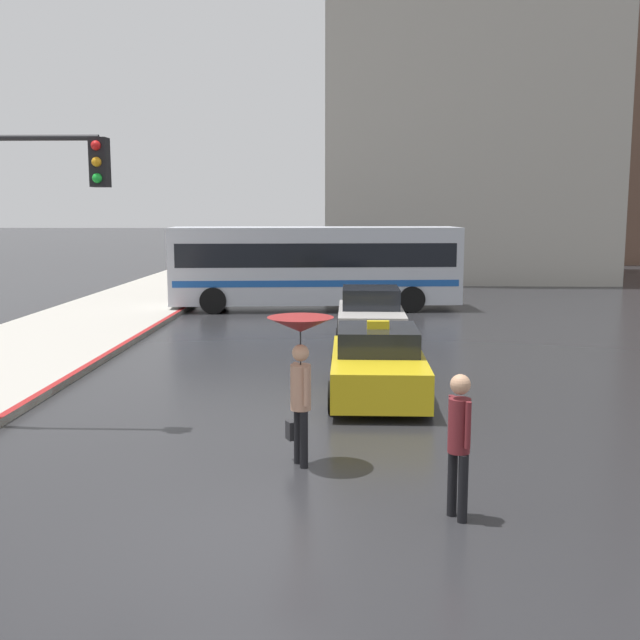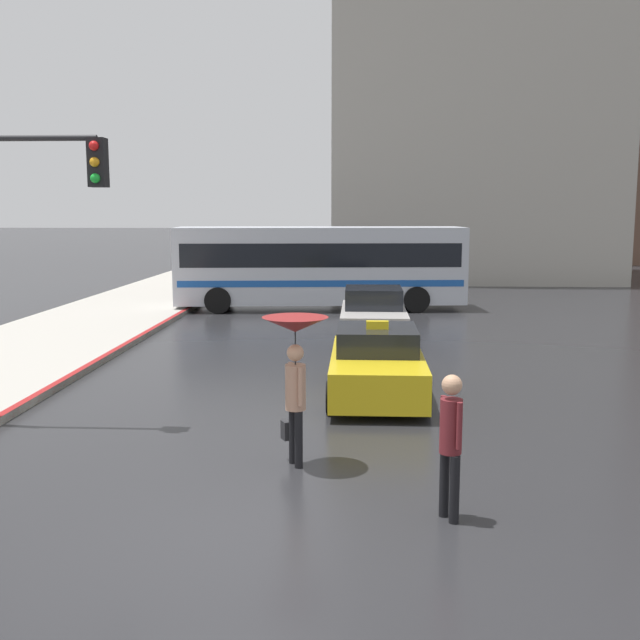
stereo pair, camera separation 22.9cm
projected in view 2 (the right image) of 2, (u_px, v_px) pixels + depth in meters
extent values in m
plane|color=#262628|center=(237.00, 546.00, 8.32)|extent=(300.00, 300.00, 0.00)
cube|color=gold|center=(377.00, 371.00, 14.92)|extent=(1.80, 4.08, 0.73)
cube|color=black|center=(377.00, 339.00, 15.03)|extent=(1.58, 1.83, 0.49)
cylinder|color=black|center=(425.00, 398.00, 13.66)|extent=(0.20, 0.60, 0.60)
cylinder|color=black|center=(332.00, 397.00, 13.75)|extent=(0.20, 0.60, 0.60)
cylinder|color=black|center=(415.00, 369.00, 16.16)|extent=(0.20, 0.60, 0.60)
cylinder|color=black|center=(336.00, 368.00, 16.25)|extent=(0.20, 0.60, 0.60)
cube|color=yellow|center=(377.00, 325.00, 14.78)|extent=(0.44, 0.16, 0.16)
cube|color=#B7B2AD|center=(373.00, 323.00, 21.11)|extent=(1.80, 4.01, 0.80)
cube|color=black|center=(374.00, 298.00, 21.21)|extent=(1.58, 1.80, 0.57)
cylinder|color=black|center=(406.00, 339.00, 19.88)|extent=(0.20, 0.60, 0.60)
cylinder|color=black|center=(342.00, 339.00, 19.97)|extent=(0.20, 0.60, 0.60)
cylinder|color=black|center=(401.00, 325.00, 22.33)|extent=(0.20, 0.60, 0.60)
cylinder|color=black|center=(344.00, 325.00, 22.42)|extent=(0.20, 0.60, 0.60)
cube|color=#B2B7C1|center=(320.00, 265.00, 28.13)|extent=(10.88, 3.45, 2.82)
cube|color=black|center=(320.00, 254.00, 28.07)|extent=(10.35, 3.42, 0.86)
cube|color=#194C9E|center=(320.00, 280.00, 28.21)|extent=(10.56, 3.45, 0.24)
cylinder|color=black|center=(218.00, 300.00, 26.98)|extent=(0.98, 0.37, 0.96)
cylinder|color=black|center=(224.00, 293.00, 29.35)|extent=(0.98, 0.37, 0.96)
cylinder|color=black|center=(417.00, 300.00, 27.24)|extent=(0.98, 0.37, 0.96)
cylinder|color=black|center=(407.00, 292.00, 29.62)|extent=(0.98, 0.37, 0.96)
cylinder|color=black|center=(299.00, 440.00, 10.80)|extent=(0.16, 0.16, 0.84)
cylinder|color=black|center=(293.00, 435.00, 11.00)|extent=(0.16, 0.16, 0.84)
cylinder|color=tan|center=(295.00, 387.00, 10.79)|extent=(0.40, 0.40, 0.67)
sphere|color=tan|center=(295.00, 353.00, 10.72)|extent=(0.25, 0.25, 0.25)
cylinder|color=tan|center=(301.00, 387.00, 10.61)|extent=(0.09, 0.09, 0.57)
cylinder|color=tan|center=(291.00, 381.00, 10.96)|extent=(0.09, 0.09, 0.57)
cone|color=maroon|center=(295.00, 325.00, 10.66)|extent=(0.95, 0.95, 0.21)
cylinder|color=black|center=(295.00, 348.00, 10.71)|extent=(0.02, 0.02, 0.68)
cube|color=#262628|center=(286.00, 430.00, 11.12)|extent=(0.17, 0.21, 0.28)
cylinder|color=black|center=(444.00, 483.00, 9.08)|extent=(0.16, 0.16, 0.83)
cylinder|color=black|center=(454.00, 489.00, 8.88)|extent=(0.16, 0.16, 0.83)
cylinder|color=maroon|center=(451.00, 426.00, 8.87)|extent=(0.36, 0.36, 0.66)
sphere|color=tan|center=(452.00, 385.00, 8.80)|extent=(0.24, 0.24, 0.24)
cylinder|color=maroon|center=(443.00, 418.00, 9.02)|extent=(0.09, 0.09, 0.56)
cylinder|color=maroon|center=(459.00, 426.00, 8.71)|extent=(0.09, 0.09, 0.56)
cylinder|color=black|center=(20.00, 138.00, 12.33)|extent=(2.57, 0.10, 0.10)
cube|color=black|center=(98.00, 163.00, 12.32)|extent=(0.28, 0.28, 0.80)
sphere|color=red|center=(94.00, 146.00, 12.13)|extent=(0.16, 0.16, 0.16)
sphere|color=orange|center=(94.00, 162.00, 12.16)|extent=(0.16, 0.16, 0.16)
sphere|color=green|center=(95.00, 178.00, 12.20)|extent=(0.16, 0.16, 0.16)
cube|color=brown|center=(609.00, 2.00, 53.44)|extent=(10.84, 11.27, 36.88)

